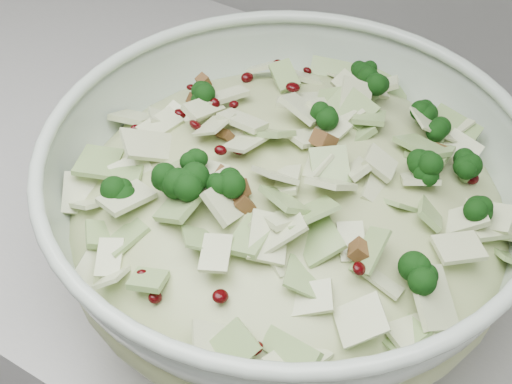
# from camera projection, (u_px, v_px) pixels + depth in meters

# --- Properties ---
(mixing_bowl) EXTENTS (0.47, 0.47, 0.16)m
(mixing_bowl) POSITION_uv_depth(u_px,v_px,m) (287.00, 213.00, 0.61)
(mixing_bowl) COLOR #B8CAB9
(mixing_bowl) RESTS_ON counter
(salad) EXTENTS (0.44, 0.44, 0.16)m
(salad) POSITION_uv_depth(u_px,v_px,m) (288.00, 192.00, 0.59)
(salad) COLOR tan
(salad) RESTS_ON mixing_bowl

